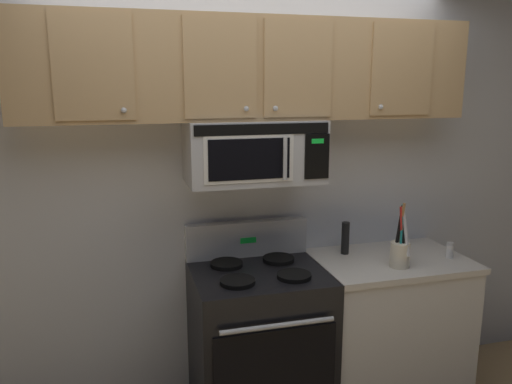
# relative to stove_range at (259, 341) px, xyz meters

# --- Properties ---
(back_wall) EXTENTS (5.20, 0.10, 2.70)m
(back_wall) POSITION_rel_stove_range_xyz_m (0.00, 0.37, 0.88)
(back_wall) COLOR silver
(back_wall) RESTS_ON ground_plane
(stove_range) EXTENTS (0.76, 0.69, 1.12)m
(stove_range) POSITION_rel_stove_range_xyz_m (0.00, 0.00, 0.00)
(stove_range) COLOR black
(stove_range) RESTS_ON ground_plane
(over_range_microwave) EXTENTS (0.76, 0.43, 0.35)m
(over_range_microwave) POSITION_rel_stove_range_xyz_m (-0.00, 0.12, 1.11)
(over_range_microwave) COLOR #B7BABF
(upper_cabinets) EXTENTS (2.50, 0.36, 0.55)m
(upper_cabinets) POSITION_rel_stove_range_xyz_m (-0.00, 0.15, 1.56)
(upper_cabinets) COLOR tan
(counter_segment) EXTENTS (0.93, 0.65, 0.90)m
(counter_segment) POSITION_rel_stove_range_xyz_m (0.84, 0.01, -0.02)
(counter_segment) COLOR silver
(counter_segment) RESTS_ON ground_plane
(utensil_crock_cream) EXTENTS (0.11, 0.13, 0.38)m
(utensil_crock_cream) POSITION_rel_stove_range_xyz_m (0.81, -0.14, 0.54)
(utensil_crock_cream) COLOR beige
(utensil_crock_cream) RESTS_ON counter_segment
(salt_shaker) EXTENTS (0.05, 0.05, 0.10)m
(salt_shaker) POSITION_rel_stove_range_xyz_m (1.19, -0.09, 0.48)
(salt_shaker) COLOR white
(salt_shaker) RESTS_ON counter_segment
(pepper_mill) EXTENTS (0.05, 0.05, 0.20)m
(pepper_mill) POSITION_rel_stove_range_xyz_m (0.60, 0.15, 0.53)
(pepper_mill) COLOR black
(pepper_mill) RESTS_ON counter_segment
(spice_jar) EXTENTS (0.05, 0.05, 0.10)m
(spice_jar) POSITION_rel_stove_range_xyz_m (0.90, -0.01, 0.48)
(spice_jar) COLOR olive
(spice_jar) RESTS_ON counter_segment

